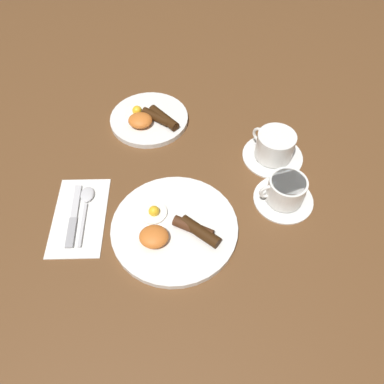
# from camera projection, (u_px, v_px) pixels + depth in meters

# --- Properties ---
(ground_plane) EXTENTS (3.00, 3.00, 0.00)m
(ground_plane) POSITION_uv_depth(u_px,v_px,m) (175.00, 229.00, 0.85)
(ground_plane) COLOR brown
(breakfast_plate_near) EXTENTS (0.29, 0.29, 0.04)m
(breakfast_plate_near) POSITION_uv_depth(u_px,v_px,m) (174.00, 228.00, 0.84)
(breakfast_plate_near) COLOR white
(breakfast_plate_near) RESTS_ON ground_plane
(breakfast_plate_far) EXTENTS (0.22, 0.22, 0.04)m
(breakfast_plate_far) POSITION_uv_depth(u_px,v_px,m) (149.00, 119.00, 1.06)
(breakfast_plate_far) COLOR white
(breakfast_plate_far) RESTS_ON ground_plane
(teacup_near) EXTENTS (0.14, 0.14, 0.07)m
(teacup_near) POSITION_uv_depth(u_px,v_px,m) (285.00, 192.00, 0.88)
(teacup_near) COLOR white
(teacup_near) RESTS_ON ground_plane
(teacup_far) EXTENTS (0.16, 0.16, 0.08)m
(teacup_far) POSITION_uv_depth(u_px,v_px,m) (274.00, 148.00, 0.96)
(teacup_far) COLOR white
(teacup_far) RESTS_ON ground_plane
(napkin) EXTENTS (0.14, 0.23, 0.01)m
(napkin) POSITION_uv_depth(u_px,v_px,m) (80.00, 216.00, 0.87)
(napkin) COLOR white
(napkin) RESTS_ON ground_plane
(knife) EXTENTS (0.03, 0.17, 0.01)m
(knife) POSITION_uv_depth(u_px,v_px,m) (73.00, 218.00, 0.86)
(knife) COLOR silver
(knife) RESTS_ON napkin
(spoon) EXTENTS (0.04, 0.16, 0.01)m
(spoon) POSITION_uv_depth(u_px,v_px,m) (86.00, 200.00, 0.89)
(spoon) COLOR silver
(spoon) RESTS_ON napkin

